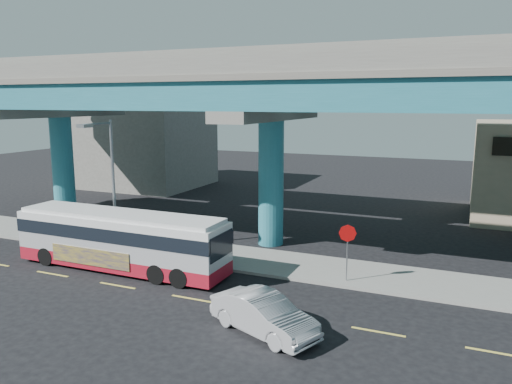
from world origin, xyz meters
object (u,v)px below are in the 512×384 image
at_px(transit_bus, 121,238).
at_px(parked_car, 79,225).
at_px(street_lamp, 106,167).
at_px(sedan, 264,314).
at_px(stop_sign, 347,240).

bearing_deg(transit_bus, parked_car, 148.88).
distance_m(transit_bus, street_lamp, 4.33).
bearing_deg(street_lamp, parked_car, 153.09).
xyz_separation_m(sedan, parked_car, (-15.75, 7.64, 0.04)).
xyz_separation_m(transit_bus, street_lamp, (-2.17, 1.73, 3.32)).
relative_size(transit_bus, parked_car, 3.09).
bearing_deg(stop_sign, parked_car, -178.92).
bearing_deg(sedan, stop_sign, 8.20).
bearing_deg(street_lamp, stop_sign, 3.15).
bearing_deg(transit_bus, street_lamp, 141.57).
relative_size(street_lamp, stop_sign, 2.71).
bearing_deg(parked_car, stop_sign, -98.11).
height_order(transit_bus, sedan, transit_bus).
xyz_separation_m(transit_bus, sedan, (9.40, -3.78, -0.89)).
bearing_deg(stop_sign, transit_bus, -161.76).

